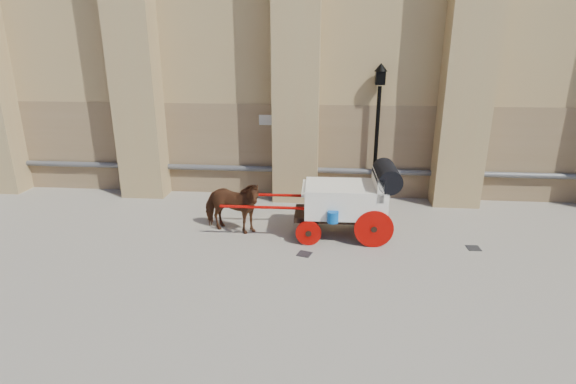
# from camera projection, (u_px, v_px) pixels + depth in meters

# --- Properties ---
(ground) EXTENTS (90.00, 90.00, 0.00)m
(ground) POSITION_uv_depth(u_px,v_px,m) (325.00, 247.00, 11.20)
(ground) COLOR gray
(ground) RESTS_ON ground
(horse) EXTENTS (1.88, 1.18, 1.47)m
(horse) POSITION_uv_depth(u_px,v_px,m) (231.00, 206.00, 11.87)
(horse) COLOR #552A19
(horse) RESTS_ON ground
(carriage) EXTENTS (4.52, 1.62, 1.97)m
(carriage) POSITION_uv_depth(u_px,v_px,m) (351.00, 198.00, 11.54)
(carriage) COLOR black
(carriage) RESTS_ON ground
(street_lamp) EXTENTS (0.40, 0.40, 4.28)m
(street_lamp) POSITION_uv_depth(u_px,v_px,m) (377.00, 130.00, 13.87)
(street_lamp) COLOR black
(street_lamp) RESTS_ON ground
(drain_grate_near) EXTENTS (0.40, 0.40, 0.01)m
(drain_grate_near) POSITION_uv_depth(u_px,v_px,m) (304.00, 254.00, 10.82)
(drain_grate_near) COLOR black
(drain_grate_near) RESTS_ON ground
(drain_grate_far) EXTENTS (0.33, 0.33, 0.01)m
(drain_grate_far) POSITION_uv_depth(u_px,v_px,m) (473.00, 248.00, 11.14)
(drain_grate_far) COLOR black
(drain_grate_far) RESTS_ON ground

